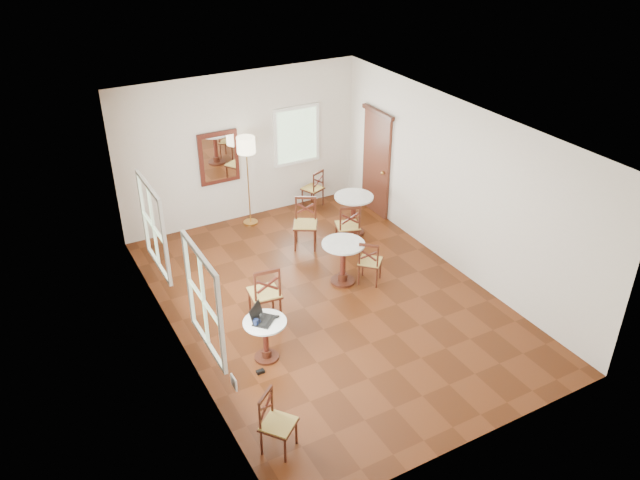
# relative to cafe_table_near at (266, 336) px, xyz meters

# --- Properties ---
(ground) EXTENTS (7.00, 7.00, 0.00)m
(ground) POSITION_rel_cafe_table_near_xyz_m (1.51, 0.84, -0.41)
(ground) COLOR #4F220D
(ground) RESTS_ON ground
(room_shell) EXTENTS (5.02, 7.02, 3.01)m
(room_shell) POSITION_rel_cafe_table_near_xyz_m (1.45, 1.11, 1.48)
(room_shell) COLOR beige
(room_shell) RESTS_ON ground
(cafe_table_near) EXTENTS (0.62, 0.62, 0.66)m
(cafe_table_near) POSITION_rel_cafe_table_near_xyz_m (0.00, 0.00, 0.00)
(cafe_table_near) COLOR #401A10
(cafe_table_near) RESTS_ON ground
(cafe_table_mid) EXTENTS (0.73, 0.73, 0.77)m
(cafe_table_mid) POSITION_rel_cafe_table_near_xyz_m (2.00, 1.20, 0.07)
(cafe_table_mid) COLOR #401A10
(cafe_table_mid) RESTS_ON ground
(cafe_table_back) EXTENTS (0.76, 0.76, 0.80)m
(cafe_table_back) POSITION_rel_cafe_table_near_xyz_m (3.08, 2.63, 0.09)
(cafe_table_back) COLOR #401A10
(cafe_table_back) RESTS_ON ground
(chair_near_a) EXTENTS (0.52, 0.52, 1.02)m
(chair_near_a) POSITION_rel_cafe_table_near_xyz_m (0.38, 0.84, 0.10)
(chair_near_a) COLOR #401A10
(chair_near_a) RESTS_ON ground
(chair_near_b) EXTENTS (0.54, 0.54, 0.84)m
(chair_near_b) POSITION_rel_cafe_table_near_xyz_m (-0.59, -1.61, 0.01)
(chair_near_b) COLOR #401A10
(chair_near_b) RESTS_ON ground
(chair_mid_a) EXTENTS (0.55, 0.55, 0.94)m
(chair_mid_a) POSITION_rel_cafe_table_near_xyz_m (2.68, 2.17, 0.06)
(chair_mid_a) COLOR #401A10
(chair_mid_a) RESTS_ON ground
(chair_mid_b) EXTENTS (0.54, 0.54, 0.83)m
(chair_mid_b) POSITION_rel_cafe_table_near_xyz_m (2.40, 0.98, 0.00)
(chair_mid_b) COLOR #401A10
(chair_mid_b) RESTS_ON ground
(chair_back_a) EXTENTS (0.50, 0.50, 0.83)m
(chair_back_a) POSITION_rel_cafe_table_near_xyz_m (2.96, 4.06, 0.01)
(chair_back_a) COLOR #401A10
(chair_back_a) RESTS_ON ground
(chair_back_b) EXTENTS (0.61, 0.61, 0.96)m
(chair_back_b) POSITION_rel_cafe_table_near_xyz_m (2.02, 2.63, 0.07)
(chair_back_b) COLOR #401A10
(chair_back_b) RESTS_ON ground
(floor_lamp) EXTENTS (0.36, 0.36, 1.84)m
(floor_lamp) POSITION_rel_cafe_table_near_xyz_m (1.47, 3.99, 1.15)
(floor_lamp) COLOR #BF8C3F
(floor_lamp) RESTS_ON ground
(laptop) EXTENTS (0.43, 0.42, 0.23)m
(laptop) POSITION_rel_cafe_table_near_xyz_m (-0.04, 0.04, 0.31)
(laptop) COLOR black
(laptop) RESTS_ON cafe_table_near
(mouse) EXTENTS (0.11, 0.09, 0.04)m
(mouse) POSITION_rel_cafe_table_near_xyz_m (0.18, -0.00, 0.27)
(mouse) COLOR black
(mouse) RESTS_ON cafe_table_near
(navy_mug) EXTENTS (0.12, 0.08, 0.10)m
(navy_mug) POSITION_rel_cafe_table_near_xyz_m (-0.14, -0.02, 0.30)
(navy_mug) COLOR black
(navy_mug) RESTS_ON cafe_table_near
(water_glass) EXTENTS (0.06, 0.06, 0.11)m
(water_glass) POSITION_rel_cafe_table_near_xyz_m (-0.03, 0.05, 0.30)
(water_glass) COLOR white
(water_glass) RESTS_ON cafe_table_near
(power_adapter) EXTENTS (0.11, 0.07, 0.05)m
(power_adapter) POSITION_rel_cafe_table_near_xyz_m (-0.21, -0.25, -0.38)
(power_adapter) COLOR black
(power_adapter) RESTS_ON ground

